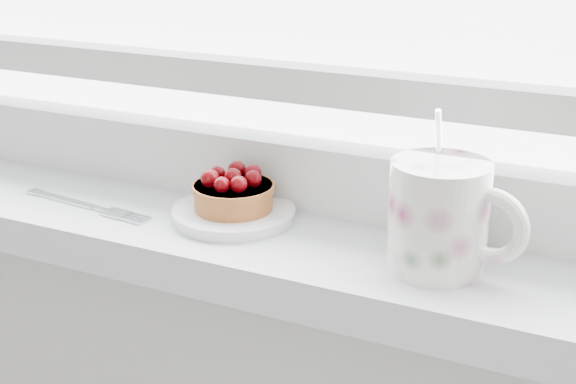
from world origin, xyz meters
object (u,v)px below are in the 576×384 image
Objects in this scene: raspberry_tart at (233,192)px; floral_mug at (442,215)px; fork at (85,205)px; saucer at (234,214)px.

raspberry_tart is 0.59× the size of floral_mug.
raspberry_tart is at bearing 13.06° from fork.
saucer is at bearing 174.64° from floral_mug.
saucer reaches higher than fork.
saucer is 0.89× the size of floral_mug.
floral_mug is at bearing 2.51° from fork.
saucer is at bearing 13.01° from fork.
saucer is 1.50× the size of raspberry_tart.
floral_mug is at bearing -5.39° from raspberry_tart.
saucer is at bearing -55.74° from raspberry_tart.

